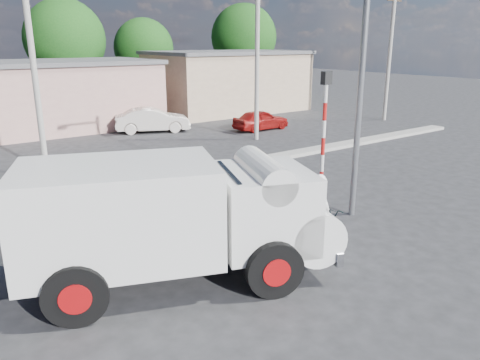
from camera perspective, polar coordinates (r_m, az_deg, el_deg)
ground_plane at (r=11.34m, az=3.55°, el=-10.52°), size 120.00×120.00×0.00m
median at (r=17.76m, az=-13.10°, el=-0.46°), size 40.00×0.80×0.16m
truck at (r=10.21m, az=-7.16°, el=-4.35°), size 7.12×4.64×2.77m
bicycle at (r=12.18m, az=9.49°, el=-6.11°), size 1.94×0.68×1.02m
cyclist at (r=12.05m, az=9.57°, el=-4.58°), size 0.41×0.63×1.71m
car_cream at (r=28.06m, az=-10.62°, el=7.20°), size 4.54×2.99×1.41m
car_red at (r=28.30m, az=2.56°, el=7.34°), size 3.56×1.46×1.21m
traffic_pole at (r=13.63m, az=10.15°, el=5.48°), size 0.28×0.18×4.36m
streetlight at (r=13.88m, az=14.38°, el=15.29°), size 2.34×0.22×9.00m
building_row at (r=30.83m, az=-22.02°, el=9.80°), size 37.80×7.30×4.44m
tree_row at (r=37.60m, az=-21.07°, el=15.32°), size 43.62×7.43×8.42m
utility_poles at (r=22.03m, az=-10.10°, el=13.53°), size 35.40×0.24×8.00m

